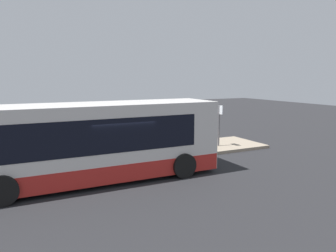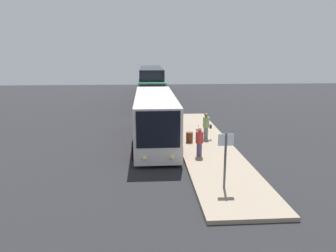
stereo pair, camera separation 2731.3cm
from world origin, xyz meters
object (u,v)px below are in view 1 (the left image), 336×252
passenger_boarding (75,140)px  sign_post (219,120)px  trash_bin (97,156)px  passenger_waiting (152,139)px  bus_lead (90,143)px  suitcase (73,154)px

passenger_boarding → sign_post: bearing=4.2°
passenger_boarding → trash_bin: size_ratio=2.69×
passenger_boarding → passenger_waiting: (3.69, -1.07, -0.05)m
passenger_waiting → trash_bin: size_ratio=2.55×
bus_lead → trash_bin: (0.85, 2.21, -1.08)m
bus_lead → passenger_waiting: bearing=32.2°
bus_lead → suitcase: size_ratio=11.72×
bus_lead → suitcase: 3.13m
passenger_boarding → suitcase: bearing=-104.4°
suitcase → passenger_waiting: bearing=-8.2°
passenger_waiting → sign_post: bearing=-136.0°
bus_lead → sign_post: bearing=18.4°
sign_post → trash_bin: (-7.39, -0.53, -1.23)m
bus_lead → sign_post: bus_lead is taller
passenger_waiting → passenger_boarding: bearing=23.2°
bus_lead → passenger_boarding: 3.48m
passenger_waiting → suitcase: (-3.91, 0.57, -0.54)m
bus_lead → trash_bin: bus_lead is taller
bus_lead → suitcase: (-0.15, 2.94, -1.07)m
sign_post → trash_bin: 7.52m
passenger_boarding → sign_post: size_ratio=0.71×
passenger_waiting → trash_bin: bearing=42.6°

